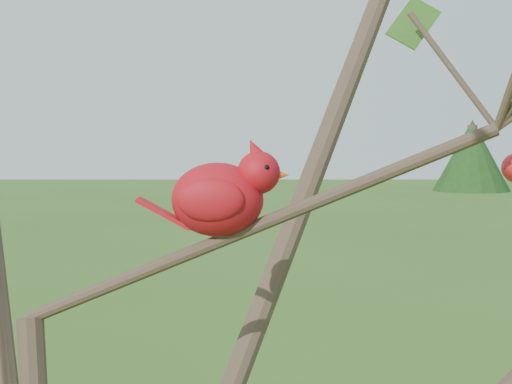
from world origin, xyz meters
TOP-DOWN VIEW (x-y plane):
  - crabapple_tree at (0.03, -0.02)m, footprint 2.35×2.05m
  - cardinal at (0.21, 0.08)m, footprint 0.20×0.10m
  - distant_trees at (-1.17, 25.03)m, footprint 45.95×14.52m

SIDE VIEW (x-z plane):
  - distant_trees at x=-1.17m, z-range -0.06..2.86m
  - cardinal at x=0.21m, z-range 2.05..2.18m
  - crabapple_tree at x=0.03m, z-range 0.65..3.60m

